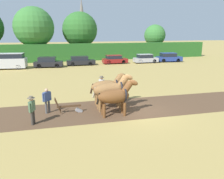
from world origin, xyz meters
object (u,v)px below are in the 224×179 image
tree_center_left (34,27)px  draft_horse_lead_left (115,96)px  parked_car_right (169,57)px  tree_center (80,30)px  farmer_onlooker_left (32,108)px  parked_car_left (48,62)px  draft_horse_lead_right (111,90)px  parked_car_center (115,59)px  plow (71,108)px  draft_horse_trail_left (107,86)px  parked_van (8,61)px  farmer_at_plow (47,99)px  parked_car_center_right (145,59)px  farmer_beside_team (102,85)px  tree_center_right (155,35)px  church_spire (82,22)px  parked_car_center_left (80,61)px

tree_center_left → draft_horse_lead_left: size_ratio=3.56×
tree_center_left → parked_car_right: tree_center_left is taller
tree_center → farmer_onlooker_left: tree_center is taller
tree_center_left → parked_car_left: 10.61m
tree_center_left → draft_horse_lead_left: tree_center_left is taller
draft_horse_lead_right → parked_car_center: draft_horse_lead_right is taller
plow → draft_horse_trail_left: bearing=23.3°
tree_center_left → parked_van: bearing=-112.5°
tree_center → farmer_at_plow: size_ratio=5.62×
draft_horse_lead_left → parked_car_center_right: draft_horse_lead_left is taller
tree_center_left → farmer_beside_team: tree_center_left is taller
parked_car_right → parked_van: bearing=-170.7°
tree_center_right → parked_van: 30.51m
tree_center → draft_horse_lead_right: size_ratio=3.23×
tree_center_right → church_spire: bearing=105.5°
tree_center_right → draft_horse_trail_left: 35.76m
tree_center_left → farmer_at_plow: bearing=-87.9°
tree_center_right → parked_car_center: bearing=-143.4°
farmer_beside_team → farmer_onlooker_left: 6.63m
draft_horse_trail_left → tree_center_left: bearing=104.4°
parked_car_center_right → farmer_onlooker_left: bearing=-125.7°
parked_car_right → draft_horse_trail_left: bearing=-122.3°
parked_van → parked_car_center: (16.28, 0.78, -0.45)m
farmer_at_plow → parked_car_center: bearing=116.6°
draft_horse_lead_left → farmer_beside_team: 4.32m
draft_horse_lead_left → farmer_at_plow: size_ratio=1.66×
farmer_at_plow → parked_van: bearing=158.6°
farmer_at_plow → farmer_onlooker_left: bearing=-62.1°
tree_center_right → parked_van: bearing=-160.8°
farmer_beside_team → draft_horse_lead_right: bearing=-122.9°
tree_center_right → farmer_at_plow: 38.66m
draft_horse_lead_right → parked_car_right: (17.46, 20.94, -0.60)m
parked_car_left → farmer_beside_team: bearing=-68.5°
parked_car_center_right → parked_car_right: (4.65, 0.07, 0.04)m
parked_van → church_spire: bearing=75.3°
farmer_at_plow → parked_car_center_right: farmer_at_plow is taller
tree_center → tree_center_right: tree_center is taller
plow → farmer_at_plow: (-1.44, 0.40, 0.61)m
tree_center_right → tree_center: bearing=177.3°
plow → church_spire: bearing=83.2°
tree_center → parked_car_center_left: (-1.82, -10.15, -4.95)m
tree_center_left → tree_center_right: bearing=2.3°
parked_car_center_right → parked_car_center: bearing=175.6°
tree_center_right → plow: tree_center_right is taller
church_spire → parked_van: (-18.96, -44.96, -7.62)m
farmer_onlooker_left → parked_car_right: 31.37m
draft_horse_trail_left → farmer_beside_team: size_ratio=1.63×
tree_center_right → draft_horse_lead_left: 37.74m
parked_car_right → farmer_beside_team: bearing=-125.1°
tree_center_left → draft_horse_lead_right: (5.12, -29.80, -4.65)m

